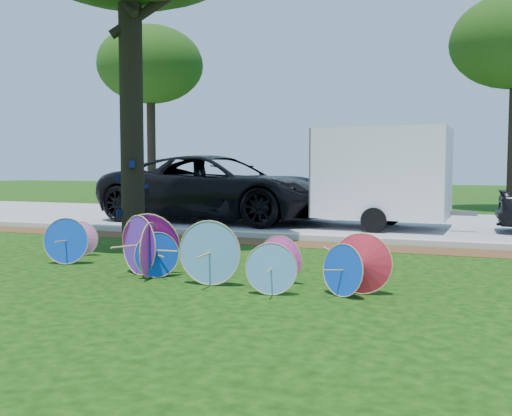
% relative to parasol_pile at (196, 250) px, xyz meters
% --- Properties ---
extents(ground, '(90.00, 90.00, 0.00)m').
position_rel_parasol_pile_xyz_m(ground, '(-0.11, -0.68, -0.38)').
color(ground, black).
rests_on(ground, ground).
extents(mulch_strip, '(90.00, 1.00, 0.01)m').
position_rel_parasol_pile_xyz_m(mulch_strip, '(-0.11, 3.82, -0.38)').
color(mulch_strip, '#472D16').
rests_on(mulch_strip, ground).
extents(curb, '(90.00, 0.30, 0.12)m').
position_rel_parasol_pile_xyz_m(curb, '(-0.11, 4.52, -0.32)').
color(curb, '#B7B5AD').
rests_on(curb, ground).
extents(street, '(90.00, 8.00, 0.01)m').
position_rel_parasol_pile_xyz_m(street, '(-0.11, 8.67, -0.38)').
color(street, gray).
rests_on(street, ground).
extents(parasol_pile, '(5.79, 2.14, 0.91)m').
position_rel_parasol_pile_xyz_m(parasol_pile, '(0.00, 0.00, 0.00)').
color(parasol_pile, '#5D9DDB').
rests_on(parasol_pile, ground).
extents(black_van, '(6.87, 3.42, 1.87)m').
position_rel_parasol_pile_xyz_m(black_van, '(-3.22, 7.65, 0.55)').
color(black_van, black).
rests_on(black_van, ground).
extents(cargo_trailer, '(3.21, 2.12, 2.79)m').
position_rel_parasol_pile_xyz_m(cargo_trailer, '(1.47, 7.29, 1.01)').
color(cargo_trailer, white).
rests_on(cargo_trailer, ground).
extents(bg_trees, '(25.62, 5.26, 7.40)m').
position_rel_parasol_pile_xyz_m(bg_trees, '(2.55, 13.94, 5.38)').
color(bg_trees, black).
rests_on(bg_trees, ground).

